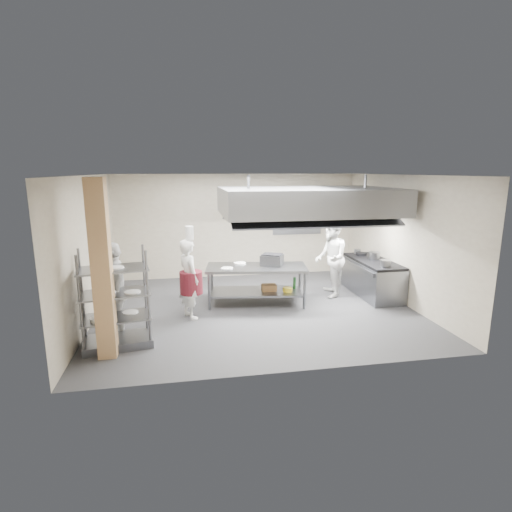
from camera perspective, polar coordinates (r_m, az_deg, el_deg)
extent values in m
plane|color=#303032|center=(9.23, 0.00, -7.48)|extent=(7.00, 7.00, 0.00)
plane|color=silver|center=(8.69, 0.00, 11.50)|extent=(7.00, 7.00, 0.00)
plane|color=gray|center=(11.76, -2.61, 4.32)|extent=(7.00, 0.00, 7.00)
plane|color=gray|center=(8.92, -22.73, 0.86)|extent=(0.00, 6.00, 6.00)
plane|color=gray|center=(10.06, 20.04, 2.26)|extent=(0.00, 6.00, 6.00)
cube|color=tan|center=(6.97, -21.15, -1.94)|extent=(0.30, 0.30, 3.00)
cube|color=slate|center=(9.42, 7.44, 7.79)|extent=(4.00, 2.50, 0.60)
cube|color=white|center=(9.22, 2.01, 5.79)|extent=(1.60, 0.12, 0.04)
cube|color=white|center=(9.76, 12.45, 5.87)|extent=(1.60, 0.12, 0.04)
cube|color=slate|center=(11.98, 6.08, 4.41)|extent=(1.50, 0.28, 0.04)
cube|color=slate|center=(9.29, 0.07, -1.67)|extent=(2.43, 1.29, 0.06)
cube|color=slate|center=(9.45, 0.07, -5.09)|extent=(2.23, 1.17, 0.04)
cube|color=slate|center=(10.51, 16.27, -3.11)|extent=(0.80, 2.00, 0.84)
cube|color=black|center=(10.41, 16.42, -0.72)|extent=(0.78, 1.96, 0.06)
imported|color=white|center=(8.54, -9.54, -3.27)|extent=(0.63, 0.74, 1.71)
imported|color=silver|center=(10.03, 10.61, -0.34)|extent=(0.94, 1.09, 1.93)
imported|color=silver|center=(7.93, -19.44, -4.59)|extent=(0.66, 1.14, 1.82)
cube|color=gray|center=(9.41, 2.30, -0.56)|extent=(0.62, 0.57, 0.24)
cube|color=olive|center=(9.43, 1.87, -4.52)|extent=(0.35, 0.25, 0.15)
cylinder|color=gray|center=(10.47, 16.54, 0.05)|extent=(0.28, 0.28, 0.19)
cylinder|color=white|center=(7.58, -19.33, -8.07)|extent=(0.28, 0.28, 0.05)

